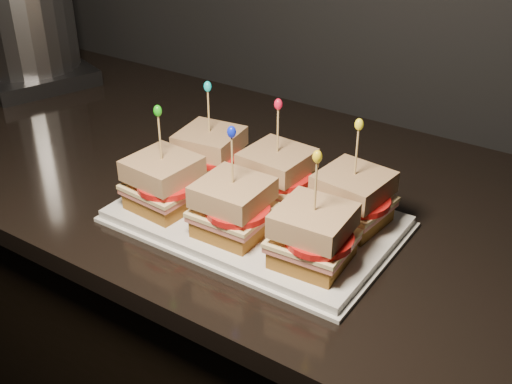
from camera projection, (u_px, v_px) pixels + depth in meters
The scene contains 49 objects.
cabinet at pixel (180, 336), 1.41m from camera, with size 2.43×0.64×0.85m, color black.
granite_slab at pixel (165, 156), 1.18m from camera, with size 2.47×0.68×0.03m, color black.
platter at pixel (256, 219), 0.95m from camera, with size 0.40×0.25×0.02m, color silver.
platter_rim at pixel (256, 222), 0.95m from camera, with size 0.41×0.26×0.01m, color silver.
sandwich_0_bread_bot at pixel (211, 169), 1.04m from camera, with size 0.09×0.09×0.02m, color brown.
sandwich_0_ham at pixel (210, 160), 1.03m from camera, with size 0.10×0.09×0.01m, color #C46253.
sandwich_0_cheese at pixel (210, 156), 1.03m from camera, with size 0.10×0.10×0.01m, color #F9DD95.
sandwich_0_tomato at pixel (214, 155), 1.02m from camera, with size 0.09×0.09×0.01m, color red.
sandwich_0_bread_top at pixel (210, 141), 1.02m from camera, with size 0.09×0.09×0.03m, color brown.
sandwich_0_pick at pixel (209, 114), 0.99m from camera, with size 0.00×0.00×0.09m, color tan.
sandwich_0_frill at pixel (208, 86), 0.97m from camera, with size 0.01×0.01×0.02m, color #0FBAC1.
sandwich_1_bread_bot at pixel (277, 190), 0.98m from camera, with size 0.09×0.09×0.02m, color brown.
sandwich_1_ham at pixel (277, 181), 0.97m from camera, with size 0.10×0.09×0.01m, color #C46253.
sandwich_1_cheese at pixel (277, 177), 0.97m from camera, with size 0.10×0.10×0.01m, color #F9DD95.
sandwich_1_tomato at pixel (282, 176), 0.95m from camera, with size 0.09×0.09×0.01m, color red.
sandwich_1_bread_top at pixel (277, 161), 0.95m from camera, with size 0.09×0.09×0.03m, color brown.
sandwich_1_pick at pixel (278, 133), 0.93m from camera, with size 0.00×0.00×0.09m, color tan.
sandwich_1_frill at pixel (278, 104), 0.91m from camera, with size 0.01×0.01×0.02m, color red.
sandwich_2_bread_bot at pixel (351, 215), 0.92m from camera, with size 0.09×0.09×0.02m, color brown.
sandwich_2_ham at pixel (352, 205), 0.91m from camera, with size 0.10×0.09×0.01m, color #C46253.
sandwich_2_cheese at pixel (352, 201), 0.91m from camera, with size 0.10×0.10×0.01m, color #F9DD95.
sandwich_2_tomato at pixel (359, 201), 0.89m from camera, with size 0.09×0.09×0.01m, color red.
sandwich_2_bread_top at pixel (354, 184), 0.89m from camera, with size 0.09×0.09×0.03m, color brown.
sandwich_2_pick at pixel (356, 155), 0.87m from camera, with size 0.00×0.00×0.09m, color tan.
sandwich_2_frill at pixel (359, 124), 0.85m from camera, with size 0.01×0.01×0.02m, color yellow.
sandwich_3_bread_bot at pixel (165, 198), 0.96m from camera, with size 0.09×0.09×0.02m, color brown.
sandwich_3_ham at pixel (164, 189), 0.95m from camera, with size 0.10×0.09×0.01m, color #C46253.
sandwich_3_cheese at pixel (164, 185), 0.95m from camera, with size 0.10×0.10×0.01m, color #F9DD95.
sandwich_3_tomato at pixel (167, 184), 0.93m from camera, with size 0.09×0.09×0.01m, color red.
sandwich_3_bread_top at pixel (162, 168), 0.93m from camera, with size 0.09×0.09×0.03m, color brown.
sandwich_3_pick at pixel (160, 140), 0.91m from camera, with size 0.00×0.00×0.09m, color tan.
sandwich_3_frill at pixel (158, 111), 0.89m from camera, with size 0.01×0.01×0.02m, color #18A511.
sandwich_4_bread_bot at pixel (233, 224), 0.90m from camera, with size 0.09×0.09×0.02m, color brown.
sandwich_4_ham at pixel (233, 214), 0.89m from camera, with size 0.10×0.09×0.01m, color #C46253.
sandwich_4_cheese at pixel (233, 210), 0.89m from camera, with size 0.10×0.10×0.01m, color #F9DD95.
sandwich_4_tomato at pixel (238, 210), 0.87m from camera, with size 0.09×0.09×0.01m, color red.
sandwich_4_bread_top at pixel (233, 193), 0.87m from camera, with size 0.09×0.09×0.03m, color brown.
sandwich_4_pick at pixel (232, 163), 0.85m from camera, with size 0.00×0.00×0.09m, color tan.
sandwich_4_frill at pixel (232, 132), 0.83m from camera, with size 0.01×0.01×0.02m, color #0C1EDA.
sandwich_5_bread_bot at pixel (312, 253), 0.84m from camera, with size 0.09×0.09×0.02m, color brown.
sandwich_5_ham at pixel (313, 243), 0.83m from camera, with size 0.10×0.09×0.01m, color #C46253.
sandwich_5_cheese at pixel (313, 238), 0.83m from camera, with size 0.10×0.10×0.01m, color #F9DD95.
sandwich_5_tomato at pixel (319, 239), 0.81m from camera, with size 0.09×0.09×0.01m, color red.
sandwich_5_bread_top at pixel (314, 220), 0.81m from camera, with size 0.09×0.09×0.03m, color brown.
sandwich_5_pick at pixel (316, 189), 0.79m from camera, with size 0.00×0.00×0.09m, color tan.
sandwich_5_frill at pixel (317, 157), 0.77m from camera, with size 0.01×0.01×0.02m, color yellow.
appliance_base at pixel (31, 72), 1.48m from camera, with size 0.27×0.23×0.03m, color #262628.
appliance_body at pixel (18, 0), 1.40m from camera, with size 0.23×0.23×0.30m, color silver.
appliance at pixel (19, 2), 1.40m from camera, with size 0.27×0.23×0.35m, color silver, non-canonical shape.
Camera 1 is at (0.57, 0.88, 1.40)m, focal length 45.00 mm.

